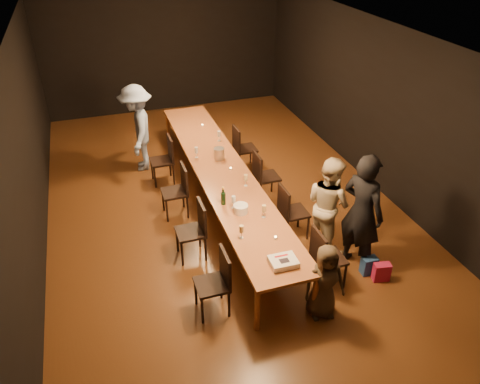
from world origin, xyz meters
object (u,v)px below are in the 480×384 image
object	(u,v)px
chair_right_0	(329,257)
chair_right_2	(267,176)
chair_left_0	(212,284)
plate_stack	(241,209)
woman_tan	(328,204)
table	(222,172)
chair_left_1	(190,231)
birthday_cake	(283,262)
champagne_bottle	(223,196)
ice_bucket	(219,154)
chair_left_3	(162,160)
chair_right_3	(245,148)
chair_left_2	(174,192)
woman_birthday	(362,213)
man_blue	(138,128)
chair_right_1	(294,211)
child	(325,282)

from	to	relation	value
chair_right_0	chair_right_2	world-z (taller)	same
chair_left_0	plate_stack	world-z (taller)	chair_left_0
woman_tan	table	bearing A→B (deg)	21.00
chair_left_1	birthday_cake	xyz separation A→B (m)	(0.89, -1.43, 0.32)
champagne_bottle	ice_bucket	bearing A→B (deg)	76.25
chair_right_0	chair_left_1	distance (m)	2.08
woman_tan	plate_stack	world-z (taller)	woman_tan
chair_left_3	woman_tan	xyz separation A→B (m)	(2.07, -2.80, 0.32)
chair_right_3	chair_left_2	bearing A→B (deg)	-54.78
woman_birthday	man_blue	xyz separation A→B (m)	(-2.61, 4.05, -0.05)
chair_right_1	chair_right_2	size ratio (longest dim) A/B	1.00
chair_right_2	man_blue	distance (m)	2.80
chair_right_0	man_blue	world-z (taller)	man_blue
chair_right_0	birthday_cake	xyz separation A→B (m)	(-0.81, -0.23, 0.32)
chair_left_1	man_blue	size ratio (longest dim) A/B	0.53
chair_right_2	plate_stack	distance (m)	1.68
woman_tan	woman_birthday	bearing A→B (deg)	-173.16
plate_stack	champagne_bottle	xyz separation A→B (m)	(-0.18, 0.29, 0.09)
chair_right_0	chair_right_1	world-z (taller)	same
champagne_bottle	plate_stack	bearing A→B (deg)	-58.40
table	chair_left_2	distance (m)	0.88
chair_right_3	chair_left_1	bearing A→B (deg)	-35.31
chair_right_0	birthday_cake	size ratio (longest dim) A/B	2.64
chair_right_3	chair_left_3	bearing A→B (deg)	-90.00
chair_right_3	chair_left_1	distance (m)	2.94
woman_tan	ice_bucket	distance (m)	2.30
champagne_bottle	birthday_cake	bearing A→B (deg)	-78.48
table	chair_right_1	world-z (taller)	chair_right_1
chair_left_2	plate_stack	size ratio (longest dim) A/B	4.18
chair_right_2	chair_left_1	world-z (taller)	same
table	chair_right_3	size ratio (longest dim) A/B	6.45
chair_left_1	man_blue	bearing A→B (deg)	5.67
chair_right_0	birthday_cake	distance (m)	0.90
chair_right_0	chair_left_2	size ratio (longest dim) A/B	1.00
chair_left_1	woman_birthday	bearing A→B (deg)	-112.41
table	plate_stack	world-z (taller)	plate_stack
man_blue	chair_right_1	bearing A→B (deg)	41.70
chair_left_2	birthday_cake	world-z (taller)	chair_left_2
woman_tan	child	xyz separation A→B (m)	(-0.71, -1.30, -0.23)
chair_left_1	chair_right_2	bearing A→B (deg)	-54.78
man_blue	child	size ratio (longest dim) A/B	1.60
chair_left_0	birthday_cake	distance (m)	0.98
chair_left_2	birthday_cake	size ratio (longest dim) A/B	2.64
chair_left_3	woman_birthday	world-z (taller)	woman_birthday
chair_left_3	ice_bucket	xyz separation A→B (m)	(0.93, -0.80, 0.39)
chair_right_2	birthday_cake	world-z (taller)	chair_right_2
woman_birthday	man_blue	bearing A→B (deg)	9.91
chair_right_2	chair_left_2	distance (m)	1.70
chair_right_2	chair_left_3	size ratio (longest dim) A/B	1.00
chair_left_0	chair_left_1	xyz separation A→B (m)	(0.00, 1.20, 0.00)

